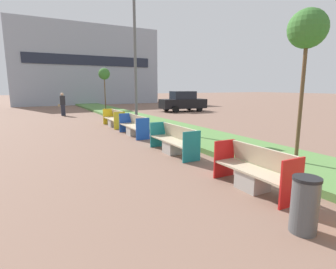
# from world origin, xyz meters

# --- Properties ---
(planter_grass_strip) EXTENTS (2.80, 120.00, 0.18)m
(planter_grass_strip) POSITION_xyz_m (3.20, 12.00, 0.09)
(planter_grass_strip) COLOR #568442
(planter_grass_strip) RESTS_ON ground
(building_backdrop) EXTENTS (18.28, 6.18, 9.98)m
(building_backdrop) POSITION_xyz_m (4.00, 40.79, 4.99)
(building_backdrop) COLOR #939EAD
(building_backdrop) RESTS_ON ground
(bench_red_frame) EXTENTS (0.65, 1.97, 0.94)m
(bench_red_frame) POSITION_xyz_m (0.94, 7.51, 0.36)
(bench_red_frame) COLOR #ADA8A0
(bench_red_frame) RESTS_ON ground
(bench_teal_frame) EXTENTS (0.65, 2.38, 0.94)m
(bench_teal_frame) POSITION_xyz_m (0.94, 11.14, 0.38)
(bench_teal_frame) COLOR #ADA8A0
(bench_teal_frame) RESTS_ON ground
(bench_blue_frame) EXTENTS (0.65, 2.34, 0.94)m
(bench_blue_frame) POSITION_xyz_m (0.94, 14.94, 0.37)
(bench_blue_frame) COLOR #ADA8A0
(bench_blue_frame) RESTS_ON ground
(bench_yellow_frame) EXTENTS (0.65, 2.29, 0.94)m
(bench_yellow_frame) POSITION_xyz_m (0.94, 18.16, 0.37)
(bench_yellow_frame) COLOR #ADA8A0
(bench_yellow_frame) RESTS_ON ground
(litter_bin) EXTENTS (0.42, 0.42, 0.89)m
(litter_bin) POSITION_xyz_m (0.31, 5.87, 0.45)
(litter_bin) COLOR #4C4F51
(litter_bin) RESTS_ON ground
(street_lamp_post) EXTENTS (0.24, 0.44, 6.84)m
(street_lamp_post) POSITION_xyz_m (1.55, 16.20, 3.80)
(street_lamp_post) COLOR #56595B
(street_lamp_post) RESTS_ON ground
(sapling_tree_near) EXTENTS (1.00, 1.00, 4.21)m
(sapling_tree_near) POSITION_xyz_m (3.16, 8.11, 3.64)
(sapling_tree_near) COLOR brown
(sapling_tree_near) RESTS_ON ground
(sapling_tree_far) EXTENTS (1.07, 1.07, 3.99)m
(sapling_tree_far) POSITION_xyz_m (3.16, 28.51, 3.41)
(sapling_tree_far) COLOR brown
(sapling_tree_far) RESTS_ON ground
(pedestrian_walking) EXTENTS (0.53, 0.24, 1.80)m
(pedestrian_walking) POSITION_xyz_m (-0.97, 25.65, 0.92)
(pedestrian_walking) COLOR #232633
(pedestrian_walking) RESTS_ON ground
(parked_car_distant) EXTENTS (4.37, 2.23, 1.86)m
(parked_car_distant) POSITION_xyz_m (9.35, 24.48, 0.91)
(parked_car_distant) COLOR black
(parked_car_distant) RESTS_ON ground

